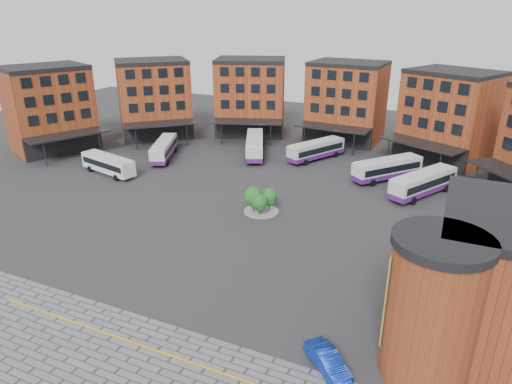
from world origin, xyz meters
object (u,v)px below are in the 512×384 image
at_px(bus_a, 108,163).
at_px(blue_car, 327,361).
at_px(bus_c, 255,145).
at_px(bus_f, 423,183).
at_px(bus_d, 316,150).
at_px(tree_island, 260,200).
at_px(bus_b, 164,149).
at_px(bus_e, 387,169).

xyz_separation_m(bus_a, blue_car, (41.65, -25.70, -1.00)).
height_order(bus_c, bus_f, bus_c).
xyz_separation_m(bus_c, bus_d, (10.18, 2.26, -0.15)).
xyz_separation_m(tree_island, bus_b, (-23.46, 13.52, -0.16)).
relative_size(tree_island, bus_f, 0.39).
height_order(bus_c, bus_e, bus_c).
distance_m(bus_a, bus_b, 10.49).
relative_size(bus_d, bus_f, 0.96).
relative_size(bus_a, bus_b, 0.96).
height_order(bus_a, bus_b, bus_b).
relative_size(bus_b, bus_e, 1.06).
distance_m(bus_d, bus_e, 13.33).
height_order(bus_a, blue_car, bus_a).
distance_m(bus_e, blue_car, 40.69).
xyz_separation_m(bus_c, bus_e, (22.58, -2.63, -0.11)).
distance_m(bus_c, bus_d, 10.43).
height_order(tree_island, bus_d, tree_island).
height_order(bus_d, bus_f, bus_f).
bearing_deg(blue_car, tree_island, 76.15).
bearing_deg(bus_a, bus_e, -55.52).
relative_size(bus_c, bus_d, 1.11).
distance_m(tree_island, blue_car, 26.72).
relative_size(bus_a, bus_f, 0.92).
xyz_separation_m(bus_c, bus_f, (27.99, -6.84, -0.06)).
bearing_deg(bus_e, bus_f, 1.68).
xyz_separation_m(tree_island, bus_f, (17.81, 14.24, -0.04)).
xyz_separation_m(bus_e, bus_f, (5.41, -4.21, 0.05)).
xyz_separation_m(bus_b, bus_f, (41.26, 0.72, 0.11)).
height_order(tree_island, blue_car, tree_island).
distance_m(bus_f, blue_car, 36.52).
distance_m(bus_d, blue_car, 47.88).
height_order(bus_b, bus_e, bus_e).
xyz_separation_m(bus_a, bus_f, (44.55, 10.69, 0.05)).
bearing_deg(bus_e, tree_island, -84.33).
bearing_deg(bus_d, blue_car, -43.49).
relative_size(tree_island, bus_d, 0.40).
height_order(bus_b, bus_c, bus_c).
bearing_deg(bus_d, tree_island, -61.63).
bearing_deg(bus_a, blue_car, -108.04).
bearing_deg(bus_c, bus_f, -37.06).
bearing_deg(bus_b, bus_d, 0.12).
bearing_deg(bus_b, bus_e, -14.77).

